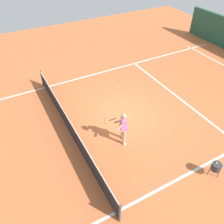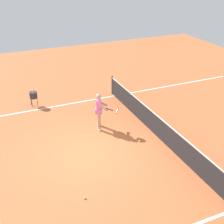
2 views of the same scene
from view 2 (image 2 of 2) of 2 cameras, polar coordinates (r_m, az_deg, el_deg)
name	(u,v)px [view 2 (image 2 of 2)]	position (r m, az deg, el deg)	size (l,w,h in m)	color
ground_plane	(88,153)	(11.21, -4.56, -7.75)	(28.55, 28.55, 0.00)	#C66638
sideline_left_marking	(59,106)	(14.75, -9.99, 1.16)	(0.10, 19.96, 0.01)	white
court_net	(158,127)	(12.03, 8.64, -2.73)	(9.18, 0.08, 0.98)	#4C4C51
tennis_player	(99,110)	(12.32, -2.36, 0.42)	(0.99, 0.87, 1.55)	tan
tennis_ball_near	(140,141)	(11.84, 5.20, -5.43)	(0.07, 0.07, 0.07)	#D1E533
tennis_ball_mid	(85,198)	(9.40, -5.15, -15.75)	(0.07, 0.07, 0.07)	#D1E533
ball_hopper	(33,95)	(14.80, -14.54, 3.08)	(0.36, 0.36, 0.74)	#333338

